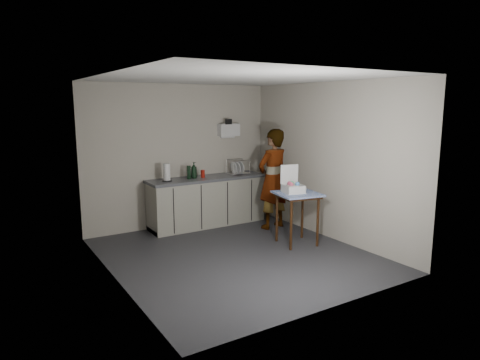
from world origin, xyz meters
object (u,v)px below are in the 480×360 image
dark_bottle (189,172)px  paper_towel (167,173)px  soda_can (203,174)px  kitchen_counter (207,202)px  side_table (297,199)px  dish_rack (238,171)px  bakery_box (293,187)px  standing_man (273,179)px  soap_bottle (194,170)px

dark_bottle → paper_towel: size_ratio=0.78×
dark_bottle → soda_can: bearing=-1.6°
kitchen_counter → side_table: size_ratio=2.66×
paper_towel → dish_rack: 1.46m
soda_can → paper_towel: bearing=-180.0°
dark_bottle → bakery_box: 1.98m
paper_towel → bakery_box: 2.22m
kitchen_counter → soda_can: bearing=-173.6°
kitchen_counter → standing_man: size_ratio=1.24×
paper_towel → bakery_box: bakery_box is taller
side_table → paper_towel: 2.33m
side_table → dish_rack: bearing=101.0°
kitchen_counter → side_table: 1.92m
standing_man → dish_rack: size_ratio=4.48×
soda_can → dish_rack: bearing=0.4°
kitchen_counter → bakery_box: (0.66, -1.69, 0.51)m
side_table → dish_rack: (-0.04, 1.75, 0.24)m
kitchen_counter → soap_bottle: bearing=178.2°
side_table → paper_towel: paper_towel is taller
kitchen_counter → soda_can: 0.56m
soap_bottle → dark_bottle: (-0.11, -0.01, -0.03)m
standing_man → dark_bottle: (-1.29, 0.79, 0.13)m
kitchen_counter → soda_can: size_ratio=15.89×
soda_can → dish_rack: (0.76, 0.00, -0.01)m
soda_can → paper_towel: (-0.70, -0.00, 0.08)m
soda_can → dish_rack: 0.76m
soap_bottle → soda_can: (0.17, -0.02, -0.08)m
standing_man → paper_towel: bearing=-33.5°
soda_can → paper_towel: paper_towel is taller
standing_man → soda_can: standing_man is taller
kitchen_counter → standing_man: standing_man is taller
dark_bottle → side_table: bearing=-58.6°
soda_can → bakery_box: 1.84m
kitchen_counter → paper_towel: size_ratio=7.24×
soda_can → dish_rack: dish_rack is taller
dark_bottle → bakery_box: (1.02, -1.69, -0.09)m
paper_towel → dish_rack: (1.46, 0.01, -0.08)m
side_table → paper_towel: bearing=140.4°
kitchen_counter → paper_towel: paper_towel is taller
bakery_box → soap_bottle: bearing=132.2°
soda_can → bakery_box: (0.75, -1.68, -0.04)m
kitchen_counter → dark_bottle: size_ratio=9.31×
side_table → bakery_box: bakery_box is taller
soda_can → dark_bottle: bearing=178.4°
side_table → soap_bottle: soap_bottle is taller
dark_bottle → paper_towel: paper_towel is taller
kitchen_counter → soap_bottle: 0.68m
soap_bottle → paper_towel: 0.53m
side_table → bakery_box: (-0.05, 0.07, 0.20)m
soap_bottle → dish_rack: size_ratio=0.73×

